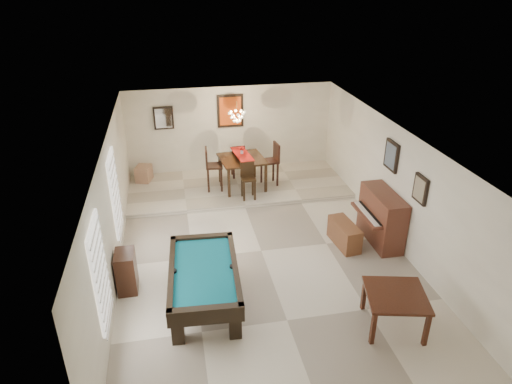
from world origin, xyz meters
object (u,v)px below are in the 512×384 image
object	(u,v)px
piano_bench	(344,234)
flower_vase	(242,150)
upright_piano	(376,218)
dining_chair_south	(248,181)
chandelier	(237,113)
dining_chair_west	(214,169)
dining_table	(242,170)
corner_bench	(144,173)
dining_chair_east	(269,164)
pool_table	(205,287)
apothecary_chest	(126,271)
square_table	(394,310)
dining_chair_north	(238,160)

from	to	relation	value
piano_bench	flower_vase	bearing A→B (deg)	118.89
upright_piano	dining_chair_south	size ratio (longest dim) A/B	1.47
upright_piano	piano_bench	distance (m)	0.79
piano_bench	flower_vase	world-z (taller)	flower_vase
chandelier	dining_chair_west	bearing A→B (deg)	-169.47
chandelier	flower_vase	bearing A→B (deg)	-45.73
dining_table	corner_bench	distance (m)	2.86
dining_chair_east	chandelier	xyz separation A→B (m)	(-0.87, 0.09, 1.48)
pool_table	corner_bench	world-z (taller)	pool_table
upright_piano	pool_table	bearing A→B (deg)	-160.02
dining_chair_south	flower_vase	bearing A→B (deg)	92.38
corner_bench	chandelier	world-z (taller)	chandelier
upright_piano	chandelier	world-z (taller)	chandelier
apothecary_chest	chandelier	size ratio (longest dim) A/B	1.36
dining_chair_south	apothecary_chest	bearing A→B (deg)	-133.27
upright_piano	chandelier	size ratio (longest dim) A/B	2.37
pool_table	dining_chair_east	xyz separation A→B (m)	(2.24, 4.62, 0.34)
upright_piano	dining_chair_south	distance (m)	3.45
chandelier	upright_piano	bearing A→B (deg)	-51.79
flower_vase	dining_chair_west	xyz separation A→B (m)	(-0.77, -0.02, -0.48)
apothecary_chest	dining_table	xyz separation A→B (m)	(2.88, 3.90, 0.20)
upright_piano	dining_table	world-z (taller)	upright_piano
piano_bench	square_table	bearing A→B (deg)	-92.68
square_table	upright_piano	distance (m)	2.78
dining_table	dining_chair_east	bearing A→B (deg)	1.16
flower_vase	chandelier	size ratio (longest dim) A/B	0.35
dining_table	corner_bench	size ratio (longest dim) A/B	2.41
square_table	corner_bench	size ratio (longest dim) A/B	2.03
dining_chair_south	dining_chair_west	world-z (taller)	dining_chair_west
pool_table	square_table	xyz separation A→B (m)	(3.11, -1.21, -0.04)
upright_piano	piano_bench	size ratio (longest dim) A/B	1.46
dining_chair_south	chandelier	bearing A→B (deg)	98.94
pool_table	upright_piano	world-z (taller)	upright_piano
dining_table	chandelier	size ratio (longest dim) A/B	1.95
flower_vase	dining_chair_south	world-z (taller)	flower_vase
corner_bench	dining_chair_south	bearing A→B (deg)	-31.54
dining_chair_west	corner_bench	size ratio (longest dim) A/B	2.45
piano_bench	dining_chair_north	xyz separation A→B (m)	(-1.77, 3.93, 0.34)
square_table	chandelier	distance (m)	6.45
square_table	upright_piano	bearing A→B (deg)	72.38
apothecary_chest	square_table	bearing A→B (deg)	-22.97
corner_bench	pool_table	bearing A→B (deg)	-77.60
apothecary_chest	dining_chair_east	xyz separation A→B (m)	(3.65, 3.91, 0.31)
pool_table	corner_bench	size ratio (longest dim) A/B	4.65
pool_table	apothecary_chest	size ratio (longest dim) A/B	2.77
pool_table	dining_chair_east	world-z (taller)	dining_chair_east
pool_table	square_table	size ratio (longest dim) A/B	2.29
pool_table	upright_piano	bearing A→B (deg)	23.37
dining_chair_east	dining_chair_west	bearing A→B (deg)	-95.27
pool_table	dining_chair_north	world-z (taller)	dining_chair_north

